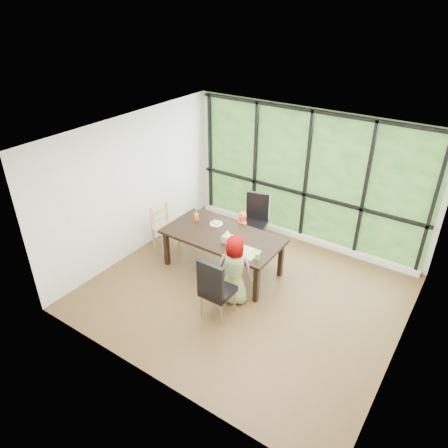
{
  "coord_description": "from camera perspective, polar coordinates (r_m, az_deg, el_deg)",
  "views": [
    {
      "loc": [
        2.9,
        -4.94,
        4.59
      ],
      "look_at": [
        -0.6,
        0.22,
        1.05
      ],
      "focal_mm": 33.58,
      "sensor_mm": 36.0,
      "label": 1
    }
  ],
  "objects": [
    {
      "name": "orange_cup",
      "position": [
        7.91,
        -3.79,
        1.0
      ],
      "size": [
        0.08,
        0.08,
        0.13
      ],
      "primitive_type": "cylinder",
      "color": "#FF5F10",
      "rests_on": "dining_table"
    },
    {
      "name": "plate_far",
      "position": [
        7.77,
        -1.06,
        0.03
      ],
      "size": [
        0.24,
        0.24,
        0.02
      ],
      "primitive_type": "cylinder",
      "color": "white",
      "rests_on": "dining_table"
    },
    {
      "name": "dining_table",
      "position": [
        7.64,
        -0.2,
        -3.89
      ],
      "size": [
        2.15,
        1.12,
        0.75
      ],
      "primitive_type": "cube",
      "rotation": [
        0.0,
        0.0,
        -0.02
      ],
      "color": "black",
      "rests_on": "ground"
    },
    {
      "name": "placemat",
      "position": [
        6.99,
        2.72,
        -3.75
      ],
      "size": [
        0.49,
        0.36,
        0.01
      ],
      "primitive_type": "cube",
      "color": "tan",
      "rests_on": "dining_table"
    },
    {
      "name": "chair_interior_leather",
      "position": [
        6.56,
        -0.84,
        -8.56
      ],
      "size": [
        0.46,
        0.46,
        1.08
      ],
      "primitive_type": "cube",
      "rotation": [
        0.0,
        0.0,
        3.15
      ],
      "color": "black",
      "rests_on": "ground"
    },
    {
      "name": "straw_pink",
      "position": [
        6.73,
        4.59,
        -3.73
      ],
      "size": [
        0.01,
        0.04,
        0.2
      ],
      "primitive_type": "cylinder",
      "rotation": [
        0.14,
        0.0,
        0.0
      ],
      "color": "pink",
      "rests_on": "green_cup"
    },
    {
      "name": "plate_near",
      "position": [
        7.02,
        2.83,
        -3.54
      ],
      "size": [
        0.21,
        0.21,
        0.01
      ],
      "primitive_type": "cylinder",
      "color": "white",
      "rests_on": "dining_table"
    },
    {
      "name": "tissue_box",
      "position": [
        7.2,
        0.44,
        -2.05
      ],
      "size": [
        0.15,
        0.15,
        0.13
      ],
      "primitive_type": "cube",
      "color": "tan",
      "rests_on": "dining_table"
    },
    {
      "name": "back_wall",
      "position": [
        8.4,
        11.27,
        6.3
      ],
      "size": [
        5.0,
        0.0,
        5.0
      ],
      "primitive_type": "plane",
      "rotation": [
        1.57,
        0.0,
        0.0
      ],
      "color": "silver",
      "rests_on": "ground"
    },
    {
      "name": "chair_window_leather",
      "position": [
        8.32,
        4.21,
        0.35
      ],
      "size": [
        0.56,
        0.56,
        1.08
      ],
      "primitive_type": "cube",
      "rotation": [
        0.0,
        0.0,
        0.25
      ],
      "color": "black",
      "rests_on": "ground"
    },
    {
      "name": "window_sill",
      "position": [
        8.9,
        10.2,
        -1.61
      ],
      "size": [
        4.8,
        0.12,
        0.1
      ],
      "primitive_type": "cube",
      "color": "silver",
      "rests_on": "ground"
    },
    {
      "name": "crepe_rolls_near",
      "position": [
        7.01,
        2.83,
        -3.37
      ],
      "size": [
        0.15,
        0.12,
        0.04
      ],
      "primitive_type": null,
      "color": "tan",
      "rests_on": "plate_near"
    },
    {
      "name": "child_older",
      "position": [
        6.81,
        1.33,
        -6.16
      ],
      "size": [
        0.69,
        0.55,
        1.23
      ],
      "primitive_type": "imported",
      "rotation": [
        0.0,
        0.0,
        3.44
      ],
      "color": "slate",
      "rests_on": "ground"
    },
    {
      "name": "window_mullions",
      "position": [
        8.35,
        11.1,
        6.17
      ],
      "size": [
        4.8,
        0.06,
        2.65
      ],
      "primitive_type": null,
      "color": "black",
      "rests_on": "back_wall"
    },
    {
      "name": "child_toddler",
      "position": [
        8.05,
        2.38,
        -1.3
      ],
      "size": [
        0.39,
        0.33,
        0.92
      ],
      "primitive_type": "imported",
      "rotation": [
        0.0,
        0.0,
        -0.37
      ],
      "color": "#F75329",
      "rests_on": "ground"
    },
    {
      "name": "green_cup",
      "position": [
        6.78,
        4.56,
        -4.42
      ],
      "size": [
        0.07,
        0.07,
        0.12
      ],
      "primitive_type": "cylinder",
      "color": "#5AD530",
      "rests_on": "dining_table"
    },
    {
      "name": "chair_end_beech",
      "position": [
        8.32,
        -8.0,
        -0.59
      ],
      "size": [
        0.48,
        0.5,
        0.9
      ],
      "primitive_type": "cube",
      "rotation": [
        0.0,
        0.0,
        1.35
      ],
      "color": "#A28156",
      "rests_on": "ground"
    },
    {
      "name": "crepe_rolls_far",
      "position": [
        7.76,
        -1.06,
        0.2
      ],
      "size": [
        0.2,
        0.12,
        0.04
      ],
      "primitive_type": null,
      "color": "tan",
      "rests_on": "plate_far"
    },
    {
      "name": "ground",
      "position": [
        7.34,
        2.92,
        -9.18
      ],
      "size": [
        5.0,
        5.0,
        0.0
      ],
      "primitive_type": "plane",
      "color": "black",
      "rests_on": "ground"
    },
    {
      "name": "foliage_backdrop",
      "position": [
        8.38,
        11.21,
        6.26
      ],
      "size": [
        4.8,
        0.02,
        2.65
      ],
      "primitive_type": "cube",
      "color": "#1A4A18",
      "rests_on": "back_wall"
    },
    {
      "name": "tissue",
      "position": [
        7.13,
        0.44,
        -1.22
      ],
      "size": [
        0.12,
        0.12,
        0.11
      ],
      "primitive_type": "cone",
      "color": "white",
      "rests_on": "tissue_box"
    },
    {
      "name": "straw_white",
      "position": [
        7.86,
        -3.82,
        1.67
      ],
      "size": [
        0.01,
        0.04,
        0.2
      ],
      "primitive_type": "cylinder",
      "rotation": [
        0.14,
        0.0,
        0.0
      ],
      "color": "white",
      "rests_on": "orange_cup"
    }
  ]
}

